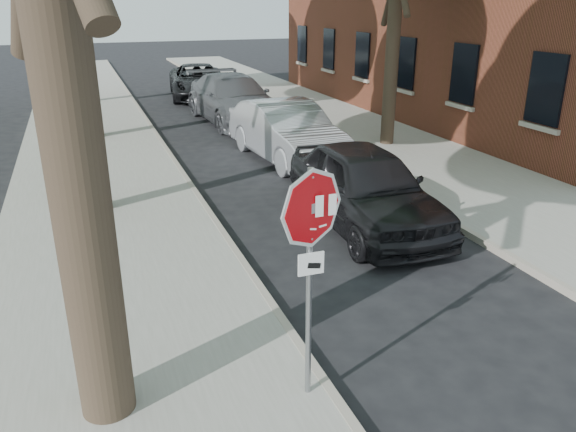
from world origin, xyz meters
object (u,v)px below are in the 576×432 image
at_px(car_d, 198,81).
at_px(car_c, 233,99).
at_px(car_b, 287,132).
at_px(stop_sign, 311,243).
at_px(car_a, 365,187).

bearing_deg(car_d, car_c, -81.90).
xyz_separation_m(car_b, car_d, (-0.06, 11.53, -0.06)).
bearing_deg(stop_sign, car_c, 77.82).
distance_m(stop_sign, car_a, 5.60).
height_order(stop_sign, car_c, stop_sign).
bearing_deg(car_d, stop_sign, -91.21).
bearing_deg(car_a, stop_sign, -122.09).
height_order(stop_sign, car_d, stop_sign).
distance_m(car_b, car_d, 11.53).
xyz_separation_m(stop_sign, car_c, (3.30, 15.29, -1.11)).
relative_size(car_b, car_d, 0.91).
bearing_deg(car_a, car_c, 90.49).
distance_m(car_a, car_c, 10.74).
distance_m(car_a, car_b, 5.09).
height_order(car_a, car_b, car_b).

